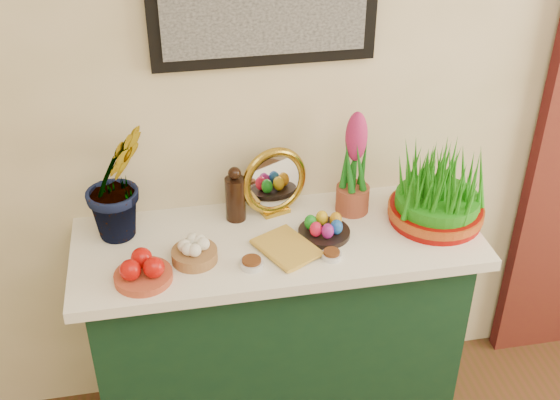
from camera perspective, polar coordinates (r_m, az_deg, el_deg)
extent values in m
cube|color=#FFEBBF|center=(2.45, 4.26, 9.75)|extent=(4.00, 0.04, 2.70)
cube|color=#12311C|center=(2.72, -0.20, -10.97)|extent=(1.30, 0.45, 0.85)
cube|color=white|center=(2.43, -0.22, -3.35)|extent=(1.40, 0.55, 0.04)
imported|color=#186F1B|center=(2.36, -13.28, 2.79)|extent=(0.35, 0.33, 0.54)
cylinder|color=#AD4429|center=(2.27, -11.04, -6.12)|extent=(0.23, 0.23, 0.03)
cylinder|color=#9F6D40|center=(2.32, -6.96, -4.48)|extent=(0.16, 0.16, 0.04)
cylinder|color=black|center=(2.47, -3.64, 0.10)|extent=(0.07, 0.07, 0.16)
sphere|color=black|center=(2.42, -3.73, 2.19)|extent=(0.05, 0.05, 0.05)
cube|color=#B48F2A|center=(2.54, -0.38, -0.91)|extent=(0.11, 0.08, 0.02)
torus|color=#B48F2A|center=(2.49, -0.46, 1.56)|extent=(0.26, 0.13, 0.25)
cylinder|color=silver|center=(2.48, -0.44, 1.50)|extent=(0.19, 0.08, 0.19)
imported|color=gold|center=(2.31, -1.01, -4.59)|extent=(0.22, 0.25, 0.03)
cylinder|color=silver|center=(2.28, -2.32, -5.22)|extent=(0.08, 0.08, 0.02)
cylinder|color=#592D14|center=(2.27, -2.33, -4.92)|extent=(0.06, 0.06, 0.01)
cylinder|color=silver|center=(2.33, 4.21, -4.53)|extent=(0.07, 0.07, 0.02)
cylinder|color=#592D14|center=(2.32, 4.22, -4.26)|extent=(0.05, 0.05, 0.01)
cylinder|color=black|center=(2.43, 3.60, -2.65)|extent=(0.19, 0.19, 0.02)
ellipsoid|color=red|center=(2.38, 2.94, -2.39)|extent=(0.04, 0.04, 0.06)
ellipsoid|color=blue|center=(2.40, 4.62, -2.20)|extent=(0.04, 0.04, 0.06)
ellipsoid|color=yellow|center=(2.44, 3.43, -1.47)|extent=(0.04, 0.04, 0.06)
ellipsoid|color=#198E21|center=(2.41, 2.49, -1.81)|extent=(0.04, 0.04, 0.06)
ellipsoid|color=orange|center=(2.43, 4.55, -1.59)|extent=(0.04, 0.04, 0.06)
ellipsoid|color=#961B83|center=(2.37, 3.89, -2.54)|extent=(0.04, 0.04, 0.06)
cylinder|color=#9B452E|center=(2.55, 5.90, 0.11)|extent=(0.12, 0.12, 0.10)
ellipsoid|color=#C02658|center=(2.42, 6.23, 5.14)|extent=(0.08, 0.08, 0.19)
cylinder|color=#8B0804|center=(2.55, 12.51, -1.02)|extent=(0.33, 0.33, 0.06)
cylinder|color=maroon|center=(2.54, 12.54, -0.79)|extent=(0.34, 0.34, 0.03)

